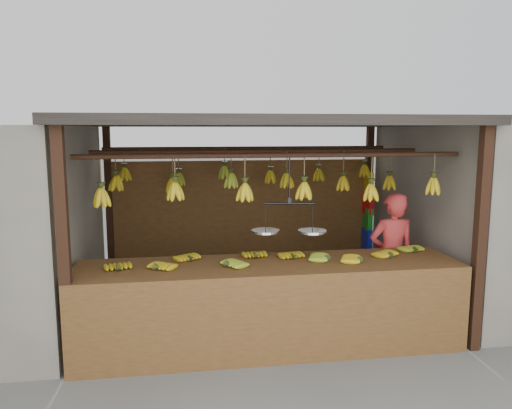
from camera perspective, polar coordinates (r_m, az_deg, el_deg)
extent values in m
plane|color=#5B5B57|center=(6.49, 0.42, -11.83)|extent=(80.00, 80.00, 0.00)
cube|color=black|center=(4.75, -21.08, -5.56)|extent=(0.10, 0.10, 2.30)
cube|color=black|center=(5.51, 24.19, -3.83)|extent=(0.10, 0.10, 2.30)
cube|color=black|center=(7.65, -16.41, -0.13)|extent=(0.10, 0.10, 2.30)
cube|color=black|center=(8.15, 12.70, 0.53)|extent=(0.10, 0.10, 2.30)
cube|color=black|center=(6.08, 0.44, 9.41)|extent=(4.30, 3.30, 0.10)
cylinder|color=black|center=(5.10, 2.26, 5.63)|extent=(4.00, 0.05, 0.05)
cylinder|color=black|center=(6.09, 0.44, 6.11)|extent=(4.00, 0.05, 0.05)
cylinder|color=black|center=(7.07, -0.88, 6.46)|extent=(4.00, 0.05, 0.05)
cube|color=brown|center=(7.69, -1.38, -1.63)|extent=(4.00, 0.06, 1.80)
cube|color=brown|center=(5.18, 1.59, -7.14)|extent=(3.95, 0.88, 0.08)
cube|color=brown|center=(4.90, 2.52, -13.13)|extent=(3.95, 0.04, 0.90)
cube|color=black|center=(4.97, -19.98, -13.83)|extent=(0.07, 0.07, 0.82)
cube|color=black|center=(5.61, 21.90, -11.32)|extent=(0.07, 0.07, 0.82)
cube|color=black|center=(5.69, -18.47, -10.89)|extent=(0.07, 0.07, 0.82)
cube|color=black|center=(6.26, 18.24, -9.09)|extent=(0.07, 0.07, 0.82)
ellipsoid|color=gold|center=(5.04, -15.33, -7.07)|extent=(0.24, 0.28, 0.06)
ellipsoid|color=gold|center=(4.97, -11.24, -7.15)|extent=(0.29, 0.30, 0.06)
ellipsoid|color=gold|center=(5.25, -7.38, -6.19)|extent=(0.28, 0.30, 0.06)
ellipsoid|color=#92A523|center=(4.99, -3.23, -6.93)|extent=(0.30, 0.28, 0.06)
ellipsoid|color=gold|center=(5.32, 0.07, -5.93)|extent=(0.20, 0.26, 0.06)
ellipsoid|color=gold|center=(5.30, 4.42, -6.00)|extent=(0.23, 0.27, 0.06)
ellipsoid|color=#92A523|center=(5.31, 8.18, -6.05)|extent=(0.29, 0.26, 0.06)
ellipsoid|color=gold|center=(5.29, 11.79, -6.18)|extent=(0.29, 0.27, 0.06)
ellipsoid|color=gold|center=(5.55, 15.27, -5.62)|extent=(0.28, 0.30, 0.06)
ellipsoid|color=#92A523|center=(5.85, 17.85, -5.00)|extent=(0.24, 0.28, 0.06)
ellipsoid|color=gold|center=(5.12, -17.21, 0.75)|extent=(0.16, 0.16, 0.28)
ellipsoid|color=gold|center=(5.06, -9.21, 1.50)|extent=(0.16, 0.16, 0.28)
ellipsoid|color=gold|center=(5.07, -1.28, 1.41)|extent=(0.16, 0.16, 0.28)
ellipsoid|color=gold|center=(5.22, 5.50, 1.57)|extent=(0.16, 0.16, 0.28)
ellipsoid|color=gold|center=(5.47, 13.00, 1.33)|extent=(0.16, 0.16, 0.28)
ellipsoid|color=gold|center=(5.69, 19.59, 1.97)|extent=(0.16, 0.16, 0.28)
ellipsoid|color=gold|center=(6.12, -15.68, 2.36)|extent=(0.16, 0.16, 0.28)
ellipsoid|color=gold|center=(6.07, -9.47, 2.16)|extent=(0.16, 0.16, 0.28)
ellipsoid|color=#92A523|center=(6.07, -2.86, 2.75)|extent=(0.16, 0.16, 0.28)
ellipsoid|color=gold|center=(6.13, 3.54, 2.76)|extent=(0.16, 0.16, 0.28)
ellipsoid|color=gold|center=(6.35, 9.94, 2.39)|extent=(0.16, 0.16, 0.28)
ellipsoid|color=gold|center=(6.64, 15.01, 2.40)|extent=(0.16, 0.16, 0.28)
ellipsoid|color=gold|center=(7.06, -14.78, 3.37)|extent=(0.16, 0.16, 0.28)
ellipsoid|color=#92A523|center=(7.07, -8.80, 2.86)|extent=(0.16, 0.16, 0.28)
ellipsoid|color=#92A523|center=(7.03, -3.62, 3.68)|extent=(0.16, 0.16, 0.28)
ellipsoid|color=gold|center=(7.17, 1.67, 3.16)|extent=(0.16, 0.16, 0.28)
ellipsoid|color=gold|center=(7.36, 7.19, 3.37)|extent=(0.16, 0.16, 0.28)
ellipsoid|color=gold|center=(7.52, 12.33, 3.78)|extent=(0.16, 0.16, 0.28)
cylinder|color=black|center=(5.15, 3.84, 2.86)|extent=(0.02, 0.02, 0.50)
cylinder|color=black|center=(5.18, 3.81, 0.12)|extent=(0.53, 0.12, 0.02)
cylinder|color=silver|center=(5.23, 1.09, -3.12)|extent=(0.29, 0.29, 0.02)
cylinder|color=silver|center=(5.25, 6.46, -3.12)|extent=(0.29, 0.29, 0.02)
imported|color=#BF3333|center=(6.16, 15.24, -5.78)|extent=(0.57, 0.38, 1.53)
cube|color=yellow|center=(7.95, 12.76, 2.41)|extent=(0.08, 0.26, 0.34)
cube|color=red|center=(7.99, 12.68, 0.11)|extent=(0.08, 0.26, 0.34)
cube|color=#199926|center=(8.03, 12.63, -1.58)|extent=(0.08, 0.26, 0.34)
cube|color=#1426BF|center=(8.09, 12.55, -3.82)|extent=(0.08, 0.26, 0.34)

